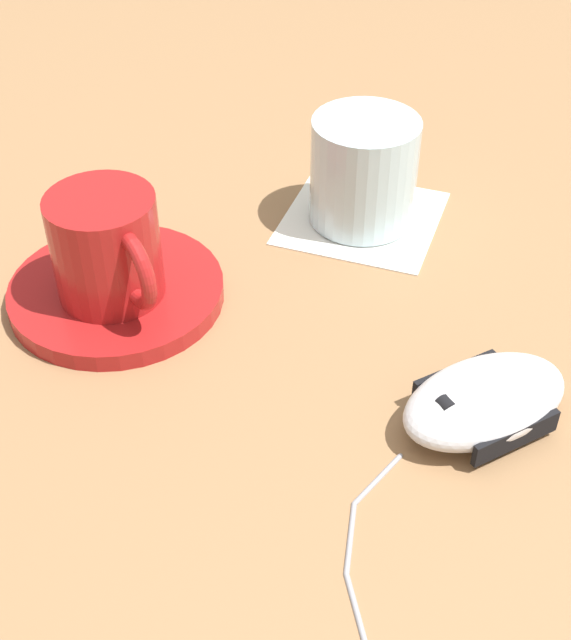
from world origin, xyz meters
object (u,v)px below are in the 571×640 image
saucer (117,292)px  computer_mouse (485,401)px  coffee_cup (109,245)px  drinking_glass (364,171)px

saucer → computer_mouse: bearing=-24.8°
coffee_cup → saucer: bearing=101.7°
coffee_cup → computer_mouse: size_ratio=0.76×
saucer → coffee_cup: bearing=-78.3°
saucer → coffee_cup: coffee_cup is taller
computer_mouse → drinking_glass: (-0.06, 0.21, 0.03)m
saucer → drinking_glass: bearing=30.9°
saucer → drinking_glass: size_ratio=1.80×
computer_mouse → saucer: bearing=155.2°
coffee_cup → drinking_glass: (0.17, 0.11, -0.01)m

